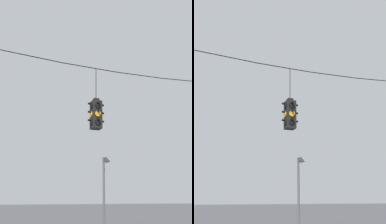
# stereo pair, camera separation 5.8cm
# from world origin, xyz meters

# --- Properties ---
(span_wire) EXTENTS (14.22, 0.03, 0.49)m
(span_wire) POSITION_xyz_m (-0.00, -0.13, 6.75)
(span_wire) COLOR black
(traffic_light_near_right_pole) EXTENTS (0.58, 0.58, 2.25)m
(traffic_light_near_right_pole) POSITION_xyz_m (0.20, -0.13, 4.86)
(traffic_light_near_right_pole) COLOR black
(street_lamp) EXTENTS (0.37, 0.66, 4.20)m
(street_lamp) POSITION_xyz_m (2.72, 5.03, 2.85)
(street_lamp) COLOR #515156
(street_lamp) RESTS_ON ground_plane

